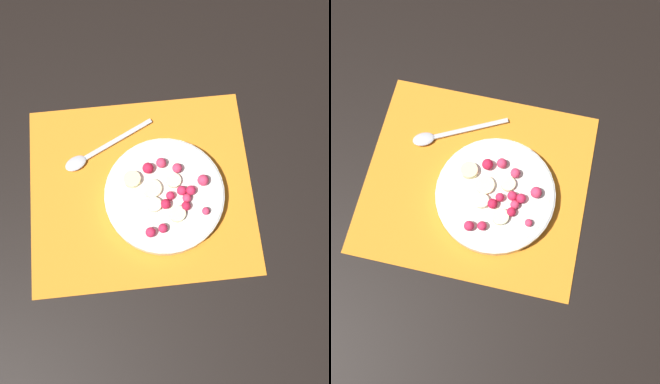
% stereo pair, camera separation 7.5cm
% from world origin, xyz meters
% --- Properties ---
extents(ground_plane, '(3.00, 3.00, 0.00)m').
position_xyz_m(ground_plane, '(0.00, 0.00, 0.00)').
color(ground_plane, black).
extents(placemat, '(0.43, 0.37, 0.01)m').
position_xyz_m(placemat, '(0.00, 0.00, 0.00)').
color(placemat, orange).
rests_on(placemat, ground_plane).
extents(fruit_bowl, '(0.22, 0.22, 0.05)m').
position_xyz_m(fruit_bowl, '(-0.04, 0.02, 0.02)').
color(fruit_bowl, silver).
rests_on(fruit_bowl, placemat).
extents(spoon, '(0.18, 0.10, 0.01)m').
position_xyz_m(spoon, '(0.09, -0.08, 0.01)').
color(spoon, '#B2B2B7').
rests_on(spoon, placemat).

